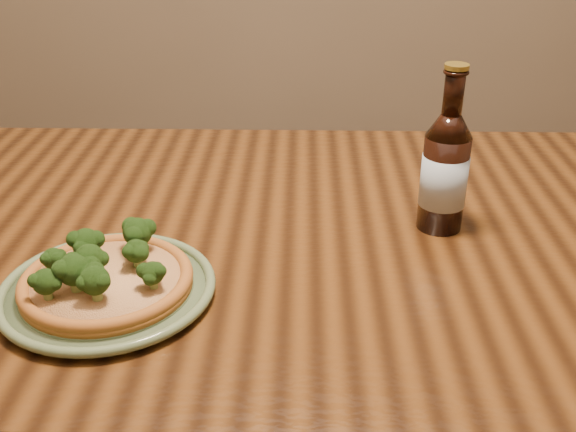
{
  "coord_description": "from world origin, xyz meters",
  "views": [
    {
      "loc": [
        -0.12,
        -0.85,
        1.26
      ],
      "look_at": [
        -0.15,
        0.0,
        0.82
      ],
      "focal_mm": 42.0,
      "sensor_mm": 36.0,
      "label": 1
    }
  ],
  "objects_px": {
    "pizza": "(105,277)",
    "beer_bottle": "(445,171)",
    "plate": "(108,289)",
    "table": "(376,277)"
  },
  "relations": [
    {
      "from": "pizza",
      "to": "beer_bottle",
      "type": "bearing_deg",
      "value": 23.37
    },
    {
      "from": "beer_bottle",
      "to": "plate",
      "type": "bearing_deg",
      "value": -156.48
    },
    {
      "from": "table",
      "to": "beer_bottle",
      "type": "xyz_separation_m",
      "value": [
        0.09,
        0.01,
        0.19
      ]
    },
    {
      "from": "plate",
      "to": "table",
      "type": "bearing_deg",
      "value": 27.62
    },
    {
      "from": "plate",
      "to": "beer_bottle",
      "type": "bearing_deg",
      "value": 23.49
    },
    {
      "from": "table",
      "to": "beer_bottle",
      "type": "bearing_deg",
      "value": 4.24
    },
    {
      "from": "pizza",
      "to": "beer_bottle",
      "type": "relative_size",
      "value": 0.87
    },
    {
      "from": "table",
      "to": "beer_bottle",
      "type": "height_order",
      "value": "beer_bottle"
    },
    {
      "from": "plate",
      "to": "beer_bottle",
      "type": "height_order",
      "value": "beer_bottle"
    },
    {
      "from": "table",
      "to": "pizza",
      "type": "height_order",
      "value": "pizza"
    }
  ]
}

